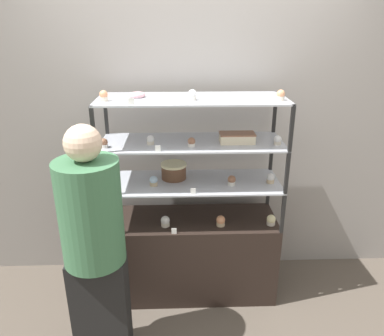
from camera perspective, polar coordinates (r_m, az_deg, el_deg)
name	(u,v)px	position (r m, az deg, el deg)	size (l,w,h in m)	color
ground_plane	(192,288)	(3.27, 0.00, -17.79)	(20.00, 20.00, 0.00)	brown
back_wall	(190,125)	(3.01, -0.26, 6.63)	(8.00, 0.05, 2.60)	gray
display_base	(192,255)	(3.08, 0.00, -13.05)	(1.29, 0.47, 0.66)	black
display_riser_lower	(192,184)	(2.77, 0.00, -2.45)	(1.29, 0.47, 0.31)	black
display_riser_middle	(192,144)	(2.66, 0.00, 3.65)	(1.29, 0.47, 0.31)	black
display_riser_upper	(192,101)	(2.58, 0.00, 10.20)	(1.29, 0.47, 0.31)	black
layer_cake_centerpiece	(174,171)	(2.80, -2.80, -0.42)	(0.19, 0.19, 0.12)	brown
sheet_cake_frosted	(237,138)	(2.64, 6.88, 4.60)	(0.25, 0.13, 0.07)	beige
cupcake_0	(111,224)	(2.82, -12.23, -8.30)	(0.07, 0.07, 0.08)	beige
cupcake_1	(165,221)	(2.79, -4.09, -8.12)	(0.07, 0.07, 0.08)	beige
cupcake_2	(221,221)	(2.80, 4.39, -8.05)	(0.07, 0.07, 0.08)	#CCB28C
cupcake_3	(271,220)	(2.86, 11.95, -7.78)	(0.07, 0.07, 0.08)	beige
price_tag_0	(174,231)	(2.70, -2.75, -9.57)	(0.04, 0.00, 0.04)	white
cupcake_4	(110,183)	(2.72, -12.45, -2.20)	(0.06, 0.06, 0.07)	beige
cupcake_5	(154,181)	(2.70, -5.87, -1.98)	(0.06, 0.06, 0.07)	#CCB28C
cupcake_6	(232,180)	(2.71, 6.06, -1.90)	(0.06, 0.06, 0.07)	white
cupcake_7	(271,178)	(2.79, 11.87, -1.55)	(0.06, 0.06, 0.07)	#CCB28C
price_tag_1	(193,191)	(2.56, 0.18, -3.59)	(0.04, 0.00, 0.04)	white
cupcake_8	(104,143)	(2.59, -13.28, 3.70)	(0.05, 0.05, 0.06)	white
cupcake_9	(150,140)	(2.60, -6.35, 4.25)	(0.05, 0.05, 0.06)	beige
cupcake_10	(192,142)	(2.54, -0.08, 3.94)	(0.05, 0.05, 0.06)	white
cupcake_11	(278,140)	(2.65, 12.92, 4.14)	(0.05, 0.05, 0.06)	beige
price_tag_2	(158,149)	(2.44, -5.22, 2.93)	(0.04, 0.00, 0.04)	white
cupcake_12	(104,96)	(2.53, -13.31, 10.64)	(0.05, 0.05, 0.07)	beige
cupcake_13	(192,95)	(2.50, 0.01, 11.07)	(0.05, 0.05, 0.07)	white
cupcake_14	(281,95)	(2.56, 13.36, 10.74)	(0.05, 0.05, 0.07)	beige
price_tag_3	(131,102)	(2.38, -9.25, 9.95)	(0.04, 0.00, 0.04)	white
donut_glazed	(137,95)	(2.63, -8.38, 10.97)	(0.11, 0.11, 0.03)	#EFB2BC
customer_figure	(94,244)	(2.34, -14.68, -11.09)	(0.37, 0.37, 1.57)	black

